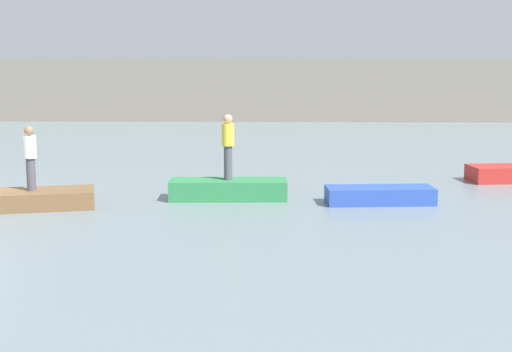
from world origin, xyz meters
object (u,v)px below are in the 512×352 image
(rowboat_green, at_px, (228,189))
(rowboat_blue, at_px, (380,195))
(rowboat_brown, at_px, (32,199))
(person_white_shirt, at_px, (30,155))
(person_yellow_shirt, at_px, (228,143))

(rowboat_green, xyz_separation_m, rowboat_blue, (3.92, -0.49, -0.05))
(rowboat_brown, relative_size, rowboat_blue, 1.10)
(rowboat_brown, height_order, rowboat_blue, rowboat_brown)
(rowboat_brown, relative_size, person_white_shirt, 1.88)
(rowboat_brown, height_order, person_yellow_shirt, person_yellow_shirt)
(rowboat_green, relative_size, rowboat_blue, 1.13)
(person_yellow_shirt, bearing_deg, rowboat_brown, -165.09)
(rowboat_blue, height_order, person_white_shirt, person_white_shirt)
(person_white_shirt, distance_m, person_yellow_shirt, 4.97)
(person_yellow_shirt, bearing_deg, rowboat_green, 0.00)
(rowboat_brown, bearing_deg, person_yellow_shirt, 1.05)
(rowboat_green, xyz_separation_m, person_white_shirt, (-4.80, -1.28, 1.08))
(rowboat_green, height_order, rowboat_blue, rowboat_green)
(rowboat_green, bearing_deg, person_yellow_shirt, 0.00)
(rowboat_brown, relative_size, rowboat_green, 0.98)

